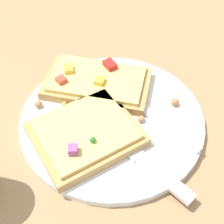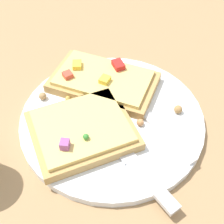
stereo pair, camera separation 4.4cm
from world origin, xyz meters
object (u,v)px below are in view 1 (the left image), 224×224
object	(u,v)px
plate	(112,119)
fork	(137,105)
pizza_slice_corner	(86,133)
knife	(135,153)
pizza_slice_main	(95,83)

from	to	relation	value
plate	fork	size ratio (longest dim) A/B	1.38
pizza_slice_corner	knife	bearing A→B (deg)	125.62
pizza_slice_main	pizza_slice_corner	bearing A→B (deg)	97.00
fork	pizza_slice_corner	bearing A→B (deg)	84.48
knife	pizza_slice_main	bearing A→B (deg)	-20.44
pizza_slice_main	pizza_slice_corner	distance (m)	0.10
fork	pizza_slice_main	bearing A→B (deg)	13.82
fork	pizza_slice_corner	xyz separation A→B (m)	(0.03, -0.09, 0.01)
plate	knife	world-z (taller)	knife
pizza_slice_main	pizza_slice_corner	world-z (taller)	pizza_slice_corner
plate	fork	distance (m)	0.04
pizza_slice_corner	fork	bearing A→B (deg)	-173.40
fork	pizza_slice_corner	distance (m)	0.09
fork	pizza_slice_corner	world-z (taller)	pizza_slice_corner
fork	pizza_slice_main	size ratio (longest dim) A/B	1.04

